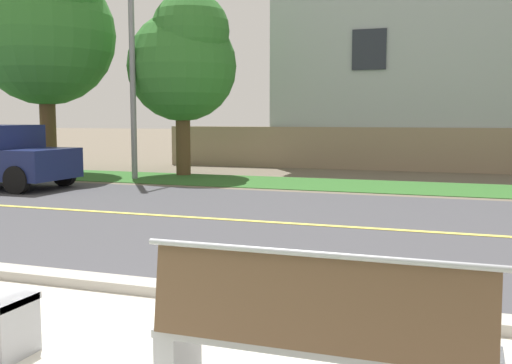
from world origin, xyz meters
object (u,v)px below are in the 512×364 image
at_px(shade_tree_far_left, 46,24).
at_px(shade_tree_left, 184,58).
at_px(bench_right, 318,339).
at_px(streetlamp, 135,31).

distance_m(shade_tree_far_left, shade_tree_left, 4.26).
height_order(bench_right, shade_tree_left, shade_tree_left).
distance_m(bench_right, shade_tree_left, 14.89).
bearing_deg(shade_tree_far_left, bench_right, -46.47).
relative_size(bench_right, shade_tree_far_left, 0.29).
bearing_deg(shade_tree_far_left, shade_tree_left, 14.57).
height_order(streetlamp, shade_tree_far_left, streetlamp).
bearing_deg(bench_right, shade_tree_far_left, 133.53).
bearing_deg(bench_right, shade_tree_left, 119.18).
distance_m(streetlamp, shade_tree_left, 1.64).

